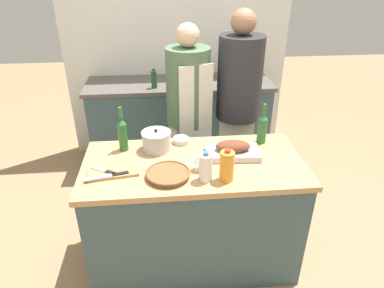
{
  "coord_description": "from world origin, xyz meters",
  "views": [
    {
      "loc": [
        -0.2,
        -1.96,
        2.07
      ],
      "look_at": [
        0.0,
        0.11,
        0.95
      ],
      "focal_mm": 32.0,
      "sensor_mm": 36.0,
      "label": 1
    }
  ],
  "objects_px": {
    "milk_jug": "(206,167)",
    "condiment_bottle_tall": "(154,79)",
    "stock_pot": "(156,141)",
    "person_cook_guest": "(238,104)",
    "mixing_bowl": "(181,140)",
    "person_cook_aproned": "(188,111)",
    "juice_jug": "(227,166)",
    "cutting_board": "(113,171)",
    "condiment_bottle_short": "(208,70)",
    "wine_glass_left": "(199,158)",
    "knife_paring": "(104,170)",
    "roasting_pan": "(233,150)",
    "wine_bottle_green": "(262,128)",
    "wine_bottle_dark": "(123,134)",
    "wicker_basket": "(168,174)",
    "stand_mixer": "(247,67)",
    "knife_chef": "(108,176)"
  },
  "relations": [
    {
      "from": "milk_jug",
      "to": "person_cook_guest",
      "type": "xyz_separation_m",
      "value": [
        0.42,
        0.99,
        0.01
      ]
    },
    {
      "from": "juice_jug",
      "to": "knife_paring",
      "type": "bearing_deg",
      "value": 169.13
    },
    {
      "from": "mixing_bowl",
      "to": "person_cook_aproned",
      "type": "relative_size",
      "value": 0.07
    },
    {
      "from": "wicker_basket",
      "to": "condiment_bottle_short",
      "type": "bearing_deg",
      "value": 74.58
    },
    {
      "from": "knife_paring",
      "to": "condiment_bottle_tall",
      "type": "relative_size",
      "value": 0.92
    },
    {
      "from": "stock_pot",
      "to": "juice_jug",
      "type": "bearing_deg",
      "value": -45.04
    },
    {
      "from": "stand_mixer",
      "to": "condiment_bottle_short",
      "type": "bearing_deg",
      "value": 164.4
    },
    {
      "from": "person_cook_guest",
      "to": "person_cook_aproned",
      "type": "bearing_deg",
      "value": -170.98
    },
    {
      "from": "mixing_bowl",
      "to": "knife_paring",
      "type": "relative_size",
      "value": 0.69
    },
    {
      "from": "person_cook_aproned",
      "to": "person_cook_guest",
      "type": "bearing_deg",
      "value": -20.29
    },
    {
      "from": "wine_glass_left",
      "to": "knife_paring",
      "type": "xyz_separation_m",
      "value": [
        -0.61,
        0.02,
        -0.07
      ]
    },
    {
      "from": "cutting_board",
      "to": "mixing_bowl",
      "type": "height_order",
      "value": "mixing_bowl"
    },
    {
      "from": "wine_glass_left",
      "to": "knife_paring",
      "type": "height_order",
      "value": "wine_glass_left"
    },
    {
      "from": "mixing_bowl",
      "to": "condiment_bottle_short",
      "type": "bearing_deg",
      "value": 74.19
    },
    {
      "from": "stock_pot",
      "to": "mixing_bowl",
      "type": "distance_m",
      "value": 0.2
    },
    {
      "from": "mixing_bowl",
      "to": "wine_glass_left",
      "type": "height_order",
      "value": "wine_glass_left"
    },
    {
      "from": "cutting_board",
      "to": "stand_mixer",
      "type": "distance_m",
      "value": 2.04
    },
    {
      "from": "milk_jug",
      "to": "condiment_bottle_tall",
      "type": "bearing_deg",
      "value": 101.17
    },
    {
      "from": "juice_jug",
      "to": "milk_jug",
      "type": "xyz_separation_m",
      "value": [
        -0.13,
        0.01,
        -0.01
      ]
    },
    {
      "from": "person_cook_aproned",
      "to": "juice_jug",
      "type": "bearing_deg",
      "value": -98.93
    },
    {
      "from": "cutting_board",
      "to": "juice_jug",
      "type": "height_order",
      "value": "juice_jug"
    },
    {
      "from": "wicker_basket",
      "to": "condiment_bottle_tall",
      "type": "distance_m",
      "value": 1.53
    },
    {
      "from": "stock_pot",
      "to": "person_cook_aproned",
      "type": "distance_m",
      "value": 0.66
    },
    {
      "from": "condiment_bottle_tall",
      "to": "person_cook_aproned",
      "type": "relative_size",
      "value": 0.12
    },
    {
      "from": "roasting_pan",
      "to": "person_cook_aproned",
      "type": "bearing_deg",
      "value": 108.18
    },
    {
      "from": "wicker_basket",
      "to": "stand_mixer",
      "type": "bearing_deg",
      "value": 62.05
    },
    {
      "from": "wine_glass_left",
      "to": "condiment_bottle_short",
      "type": "relative_size",
      "value": 0.67
    },
    {
      "from": "roasting_pan",
      "to": "juice_jug",
      "type": "bearing_deg",
      "value": -108.93
    },
    {
      "from": "roasting_pan",
      "to": "knife_paring",
      "type": "relative_size",
      "value": 2.15
    },
    {
      "from": "wine_bottle_dark",
      "to": "knife_paring",
      "type": "relative_size",
      "value": 1.85
    },
    {
      "from": "knife_chef",
      "to": "stock_pot",
      "type": "bearing_deg",
      "value": 48.67
    },
    {
      "from": "knife_chef",
      "to": "juice_jug",
      "type": "bearing_deg",
      "value": -6.47
    },
    {
      "from": "condiment_bottle_tall",
      "to": "condiment_bottle_short",
      "type": "height_order",
      "value": "condiment_bottle_tall"
    },
    {
      "from": "condiment_bottle_tall",
      "to": "person_cook_guest",
      "type": "bearing_deg",
      "value": -38.86
    },
    {
      "from": "milk_jug",
      "to": "roasting_pan",
      "type": "bearing_deg",
      "value": 50.51
    },
    {
      "from": "stock_pot",
      "to": "person_cook_guest",
      "type": "relative_size",
      "value": 0.12
    },
    {
      "from": "person_cook_aproned",
      "to": "roasting_pan",
      "type": "bearing_deg",
      "value": -88.82
    },
    {
      "from": "roasting_pan",
      "to": "wicker_basket",
      "type": "bearing_deg",
      "value": -154.32
    },
    {
      "from": "stand_mixer",
      "to": "wine_bottle_dark",
      "type": "bearing_deg",
      "value": -132.38
    },
    {
      "from": "cutting_board",
      "to": "wine_glass_left",
      "type": "bearing_deg",
      "value": -3.06
    },
    {
      "from": "wine_bottle_green",
      "to": "wine_bottle_dark",
      "type": "xyz_separation_m",
      "value": [
        -1.01,
        -0.02,
        0.01
      ]
    },
    {
      "from": "knife_paring",
      "to": "knife_chef",
      "type": "bearing_deg",
      "value": -61.83
    },
    {
      "from": "cutting_board",
      "to": "person_cook_guest",
      "type": "distance_m",
      "value": 1.31
    },
    {
      "from": "stock_pot",
      "to": "milk_jug",
      "type": "bearing_deg",
      "value": -54.34
    },
    {
      "from": "wine_glass_left",
      "to": "person_cook_aproned",
      "type": "relative_size",
      "value": 0.07
    },
    {
      "from": "stock_pot",
      "to": "mixing_bowl",
      "type": "xyz_separation_m",
      "value": [
        0.18,
        0.08,
        -0.05
      ]
    },
    {
      "from": "mixing_bowl",
      "to": "wine_bottle_dark",
      "type": "xyz_separation_m",
      "value": [
        -0.41,
        -0.07,
        0.11
      ]
    },
    {
      "from": "wine_bottle_dark",
      "to": "person_cook_guest",
      "type": "height_order",
      "value": "person_cook_guest"
    },
    {
      "from": "juice_jug",
      "to": "stand_mixer",
      "type": "bearing_deg",
      "value": 72.9
    },
    {
      "from": "roasting_pan",
      "to": "cutting_board",
      "type": "distance_m",
      "value": 0.82
    }
  ]
}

